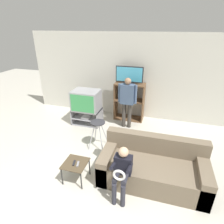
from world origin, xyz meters
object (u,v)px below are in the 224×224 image
folding_stool (98,127)px  remote_control_white (78,164)px  person_seated_child (122,170)px  person_standing_adult (127,99)px  tv_stand (87,116)px  remote_control_black (74,163)px  television_main (86,100)px  media_shelf (129,101)px  couch (153,168)px  snack_table (76,165)px  television_flat (129,75)px

folding_stool → remote_control_white: folding_stool is taller
remote_control_white → person_seated_child: (0.86, -0.09, 0.16)m
person_standing_adult → tv_stand: bearing=-174.5°
tv_stand → remote_control_black: tv_stand is taller
television_main → media_shelf: size_ratio=0.67×
folding_stool → couch: (1.38, -0.76, -0.27)m
snack_table → remote_control_black: (-0.02, -0.02, 0.06)m
television_flat → folding_stool: bearing=-102.5°
television_main → person_standing_adult: size_ratio=0.53×
remote_control_white → person_seated_child: person_seated_child is taller
media_shelf → television_flat: size_ratio=1.44×
television_main → media_shelf: bearing=29.4°
television_main → remote_control_black: 2.38m
television_main → media_shelf: 1.34m
media_shelf → person_seated_child: 3.04m
television_flat → remote_control_black: size_ratio=5.66×
media_shelf → folding_stool: size_ratio=1.70×
tv_stand → folding_stool: 1.34m
snack_table → remote_control_white: (0.07, -0.02, 0.06)m
tv_stand → snack_table: tv_stand is taller
couch → person_standing_adult: (-0.93, 1.93, 0.61)m
folding_stool → person_standing_adult: person_standing_adult is taller
snack_table → person_seated_child: person_seated_child is taller
media_shelf → folding_stool: 1.77m
folding_stool → person_standing_adult: bearing=68.8°
remote_control_black → couch: size_ratio=0.07×
tv_stand → person_seated_child: (1.65, -2.34, 0.35)m
snack_table → tv_stand: bearing=107.9°
snack_table → couch: couch is taller
media_shelf → couch: (0.97, -2.48, -0.31)m
couch → television_main: bearing=139.5°
media_shelf → folding_stool: media_shelf is taller
media_shelf → television_flat: bearing=-174.4°
snack_table → person_seated_child: bearing=-7.1°
remote_control_black → couch: 1.50m
television_main → media_shelf: media_shelf is taller
television_main → folding_stool: (0.75, -1.07, -0.20)m
media_shelf → person_seated_child: bearing=-80.8°
tv_stand → television_flat: size_ratio=1.06×
tv_stand → person_standing_adult: 1.38m
television_main → remote_control_black: television_main is taller
tv_stand → remote_control_black: size_ratio=5.99×
tv_stand → remote_control_white: tv_stand is taller
snack_table → couch: bearing=16.2°
television_main → remote_control_black: size_ratio=5.45×
folding_stool → remote_control_black: 1.19m
television_main → couch: bearing=-40.5°
snack_table → person_seated_child: size_ratio=0.46×
television_main → person_seated_child: television_main is taller
remote_control_white → media_shelf: bearing=66.4°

